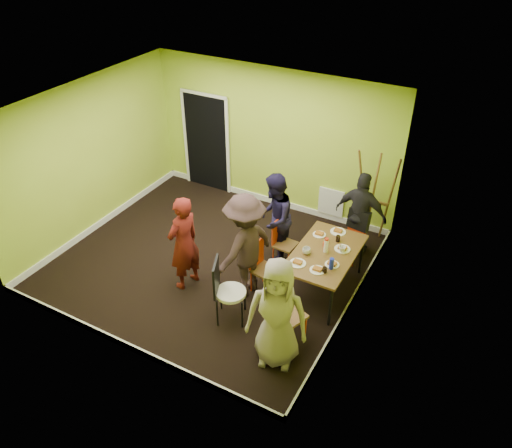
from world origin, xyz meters
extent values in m
plane|color=black|center=(0.00, 0.00, 0.00)|extent=(5.00, 5.00, 0.00)
cube|color=#A6C432|center=(0.00, 2.25, 1.40)|extent=(5.00, 0.04, 2.80)
cube|color=#A6C432|center=(0.00, -2.25, 1.40)|extent=(5.00, 0.04, 2.80)
cube|color=#A6C432|center=(-2.50, 0.00, 1.40)|extent=(0.04, 4.50, 2.80)
cube|color=#A6C432|center=(2.50, 0.00, 1.40)|extent=(0.04, 4.50, 2.80)
cube|color=white|center=(0.00, 0.00, 2.80)|extent=(5.00, 4.50, 0.04)
cube|color=black|center=(-1.50, 2.22, 1.02)|extent=(1.00, 0.05, 2.04)
cube|color=white|center=(1.30, 2.22, 0.40)|extent=(0.50, 0.04, 0.55)
cylinder|color=black|center=(1.56, -0.44, 0.35)|extent=(0.04, 0.04, 0.71)
cylinder|color=black|center=(2.34, -0.44, 0.35)|extent=(0.04, 0.04, 0.71)
cylinder|color=black|center=(1.56, 0.94, 0.35)|extent=(0.04, 0.04, 0.71)
cylinder|color=black|center=(2.34, 0.94, 0.35)|extent=(0.04, 0.04, 0.71)
cube|color=brown|center=(1.95, 0.25, 0.73)|extent=(0.90, 1.50, 0.04)
cylinder|color=#EE4116|center=(0.99, 0.72, 0.20)|extent=(0.02, 0.02, 0.39)
cylinder|color=#EE4116|center=(0.97, 0.43, 0.20)|extent=(0.02, 0.02, 0.39)
cylinder|color=#EE4116|center=(1.28, 0.70, 0.20)|extent=(0.02, 0.02, 0.39)
cylinder|color=#EE4116|center=(1.27, 0.41, 0.20)|extent=(0.02, 0.02, 0.39)
cube|color=brown|center=(1.13, 0.57, 0.39)|extent=(0.37, 0.37, 0.03)
cube|color=#EE4116|center=(0.96, 0.58, 0.63)|extent=(0.05, 0.33, 0.44)
cylinder|color=#EE4116|center=(1.02, -0.04, 0.20)|extent=(0.02, 0.02, 0.41)
cylinder|color=#EE4116|center=(0.97, -0.34, 0.20)|extent=(0.02, 0.02, 0.41)
cylinder|color=#EE4116|center=(1.33, -0.09, 0.20)|extent=(0.02, 0.02, 0.41)
cylinder|color=#EE4116|center=(1.27, -0.40, 0.20)|extent=(0.02, 0.02, 0.41)
cube|color=brown|center=(1.15, -0.22, 0.41)|extent=(0.42, 0.42, 0.04)
cube|color=#EE4116|center=(0.98, -0.18, 0.65)|extent=(0.09, 0.34, 0.45)
cylinder|color=#EE4116|center=(2.24, 1.34, 0.20)|extent=(0.02, 0.02, 0.40)
cylinder|color=#EE4116|center=(1.94, 1.39, 0.20)|extent=(0.02, 0.02, 0.40)
cylinder|color=#EE4116|center=(2.19, 1.04, 0.20)|extent=(0.02, 0.02, 0.40)
cylinder|color=#EE4116|center=(1.89, 1.09, 0.20)|extent=(0.02, 0.02, 0.40)
cube|color=brown|center=(2.06, 1.21, 0.40)|extent=(0.41, 0.41, 0.04)
cube|color=#EE4116|center=(2.09, 1.38, 0.64)|extent=(0.34, 0.08, 0.44)
cylinder|color=#EE4116|center=(1.70, -1.11, 0.23)|extent=(0.03, 0.03, 0.47)
cylinder|color=#EE4116|center=(2.03, -1.23, 0.23)|extent=(0.03, 0.03, 0.47)
cylinder|color=#EE4116|center=(1.83, -0.78, 0.23)|extent=(0.03, 0.03, 0.47)
cylinder|color=#EE4116|center=(2.16, -0.90, 0.23)|extent=(0.03, 0.03, 0.47)
cube|color=brown|center=(1.93, -1.00, 0.47)|extent=(0.53, 0.53, 0.04)
cube|color=#EE4116|center=(1.86, -1.19, 0.75)|extent=(0.38, 0.17, 0.52)
cylinder|color=black|center=(0.76, -0.91, 0.24)|extent=(0.03, 0.03, 0.48)
cylinder|color=black|center=(0.91, -1.25, 0.24)|extent=(0.03, 0.03, 0.48)
cylinder|color=black|center=(1.10, -0.76, 0.24)|extent=(0.03, 0.03, 0.48)
cylinder|color=black|center=(1.24, -1.10, 0.24)|extent=(0.03, 0.03, 0.48)
cylinder|color=white|center=(1.00, -1.00, 0.50)|extent=(0.45, 0.45, 0.05)
cube|color=black|center=(0.81, -1.09, 0.78)|extent=(0.19, 0.39, 0.54)
cylinder|color=brown|center=(1.96, 1.94, 0.91)|extent=(0.26, 0.43, 1.83)
cylinder|color=brown|center=(2.44, 1.94, 0.91)|extent=(0.26, 0.43, 1.83)
cylinder|color=brown|center=(2.20, 1.67, 0.91)|extent=(0.04, 0.42, 1.79)
cube|color=brown|center=(2.20, 1.88, 0.85)|extent=(0.49, 0.04, 0.04)
cylinder|color=white|center=(1.69, 0.63, 0.76)|extent=(0.21, 0.21, 0.01)
cylinder|color=white|center=(1.69, -0.21, 0.76)|extent=(0.25, 0.25, 0.01)
cylinder|color=white|center=(1.93, 0.85, 0.76)|extent=(0.25, 0.25, 0.01)
cylinder|color=white|center=(2.02, -0.23, 0.76)|extent=(0.23, 0.23, 0.01)
cylinder|color=white|center=(2.15, 0.44, 0.76)|extent=(0.25, 0.25, 0.01)
cylinder|color=white|center=(2.16, 0.00, 0.76)|extent=(0.22, 0.22, 0.01)
cylinder|color=white|center=(1.95, 0.25, 0.86)|extent=(0.07, 0.07, 0.22)
cylinder|color=#1623AA|center=(2.17, -0.09, 0.84)|extent=(0.07, 0.07, 0.18)
cylinder|color=#EE4116|center=(1.88, 0.37, 0.79)|extent=(0.04, 0.04, 0.08)
cylinder|color=black|center=(1.86, 0.49, 0.79)|extent=(0.06, 0.06, 0.09)
cylinder|color=black|center=(2.02, 0.60, 0.80)|extent=(0.07, 0.07, 0.11)
cylinder|color=black|center=(2.12, -0.21, 0.79)|extent=(0.07, 0.07, 0.08)
imported|color=white|center=(1.71, 0.07, 0.80)|extent=(0.13, 0.13, 0.10)
imported|color=white|center=(2.17, 0.37, 0.80)|extent=(0.11, 0.11, 0.10)
imported|color=#52120E|center=(-0.04, -0.68, 0.81)|extent=(0.50, 0.66, 1.63)
imported|color=black|center=(0.86, 0.65, 0.80)|extent=(0.79, 0.91, 1.60)
imported|color=#2F201F|center=(0.87, -0.35, 0.87)|extent=(0.91, 1.26, 1.75)
imported|color=black|center=(2.09, 1.50, 0.77)|extent=(0.93, 0.44, 1.55)
imported|color=gray|center=(1.94, -1.39, 0.83)|extent=(0.93, 0.73, 1.67)
camera|label=1|loc=(3.94, -5.63, 5.38)|focal=35.00mm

